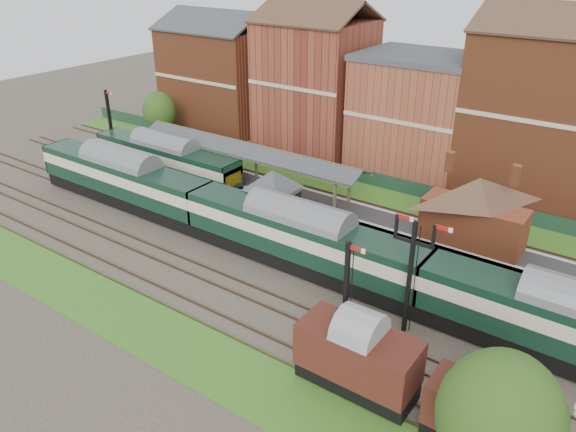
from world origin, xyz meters
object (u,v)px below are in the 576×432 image
Objects in this scene: goods_van_a at (358,356)px; dmu_train at (299,237)px; semaphore_bracket at (411,270)px; signal_box at (273,201)px; platform_railcar at (166,159)px.

dmu_train is at bearing 138.32° from goods_van_a.
goods_van_a is (0.00, -6.50, -2.32)m from semaphore_bracket.
platform_railcar is (-16.43, 3.25, -0.70)m from signal_box.
semaphore_bracket is at bearing -13.90° from dmu_train.
signal_box is 0.10× the size of dmu_train.
goods_van_a is (10.11, -9.00, -0.42)m from dmu_train.
semaphore_bracket is 32.80m from platform_railcar.
signal_box is 16.16m from semaphore_bracket.
dmu_train reaches higher than platform_railcar.
signal_box is at bearing 146.63° from dmu_train.
platform_railcar is at bearing 164.04° from semaphore_bracket.
semaphore_bracket is 0.44× the size of platform_railcar.
semaphore_bracket is 10.58m from dmu_train.
signal_box is 19.42m from goods_van_a.
semaphore_bracket is at bearing -15.96° from platform_railcar.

